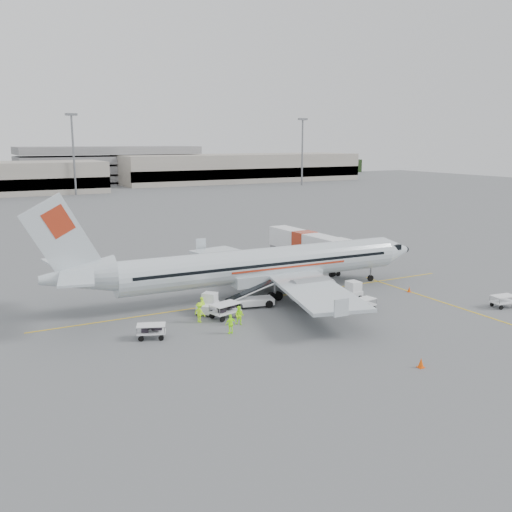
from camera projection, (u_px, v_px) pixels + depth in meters
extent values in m
plane|color=#56595B|center=(266.00, 298.00, 55.44)|extent=(360.00, 360.00, 0.00)
cube|color=yellow|center=(266.00, 298.00, 55.44)|extent=(44.00, 0.20, 0.01)
cube|color=yellow|center=(432.00, 299.00, 55.02)|extent=(0.20, 20.00, 0.01)
cone|color=#F94F05|center=(409.00, 289.00, 57.54)|extent=(0.35, 0.35, 0.57)
cone|color=#F94F05|center=(185.00, 263.00, 70.10)|extent=(0.33, 0.33, 0.55)
cone|color=#F94F05|center=(421.00, 363.00, 38.35)|extent=(0.44, 0.44, 0.71)
imported|color=#AAF712|center=(203.00, 306.00, 49.79)|extent=(0.72, 0.68, 1.64)
imported|color=#AAF712|center=(239.00, 316.00, 47.18)|extent=(0.97, 0.98, 1.60)
imported|color=#AAF712|center=(200.00, 312.00, 47.87)|extent=(1.07, 1.28, 1.72)
imported|color=#AAF712|center=(231.00, 324.00, 45.04)|extent=(0.94, 0.41, 1.59)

